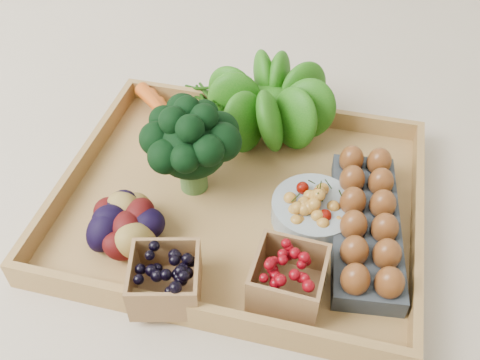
% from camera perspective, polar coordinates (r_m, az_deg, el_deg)
% --- Properties ---
extents(ground, '(4.00, 4.00, 0.00)m').
position_cam_1_polar(ground, '(0.86, 0.00, -2.84)').
color(ground, beige).
rests_on(ground, ground).
extents(tray, '(0.55, 0.45, 0.01)m').
position_cam_1_polar(tray, '(0.85, 0.00, -2.50)').
color(tray, '#AF8649').
rests_on(tray, ground).
extents(carrots, '(0.19, 0.13, 0.04)m').
position_cam_1_polar(carrots, '(0.96, -7.47, 5.88)').
color(carrots, '#CD5214').
rests_on(carrots, tray).
extents(lettuce, '(0.14, 0.14, 0.14)m').
position_cam_1_polar(lettuce, '(0.93, 3.21, 8.91)').
color(lettuce, '#11520C').
rests_on(lettuce, tray).
extents(broccoli, '(0.15, 0.15, 0.12)m').
position_cam_1_polar(broccoli, '(0.83, -5.13, 2.14)').
color(broccoli, black).
rests_on(broccoli, tray).
extents(cherry_bowl, '(0.13, 0.13, 0.03)m').
position_cam_1_polar(cherry_bowl, '(0.81, 7.84, -3.27)').
color(cherry_bowl, '#8C9EA5').
rests_on(cherry_bowl, tray).
extents(egg_carton, '(0.13, 0.28, 0.03)m').
position_cam_1_polar(egg_carton, '(0.81, 13.20, -4.91)').
color(egg_carton, '#353D44').
rests_on(egg_carton, tray).
extents(potatoes, '(0.14, 0.14, 0.08)m').
position_cam_1_polar(potatoes, '(0.79, -12.21, -3.69)').
color(potatoes, '#3C090A').
rests_on(potatoes, tray).
extents(punnet_blackberry, '(0.11, 0.11, 0.06)m').
position_cam_1_polar(punnet_blackberry, '(0.72, -7.97, -10.40)').
color(punnet_blackberry, black).
rests_on(punnet_blackberry, tray).
extents(punnet_raspberry, '(0.10, 0.10, 0.06)m').
position_cam_1_polar(punnet_raspberry, '(0.72, 5.20, -10.31)').
color(punnet_raspberry, '#6C040C').
rests_on(punnet_raspberry, tray).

